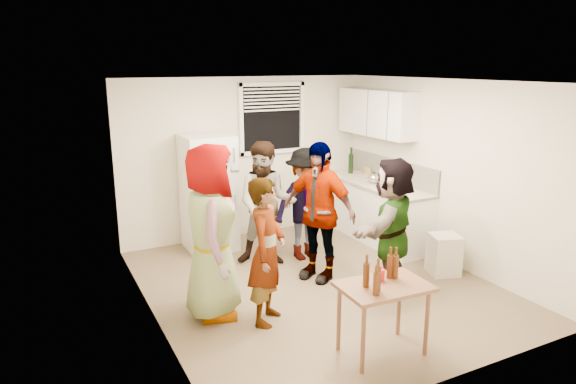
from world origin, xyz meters
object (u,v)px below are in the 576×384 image
guest_back_left (267,263)px  guest_back_right (305,257)px  serving_table (381,352)px  beer_bottle_counter (383,187)px  trash_bin (444,256)px  refrigerator (209,193)px  guest_black (317,277)px  guest_orange (389,288)px  guest_stripe (268,320)px  blue_cup (392,191)px  wine_bottle (351,173)px  red_cup (380,280)px  kettle (374,183)px  beer_bottle_table (376,295)px  guest_grey (215,313)px

guest_back_left → guest_back_right: bearing=21.7°
guest_back_left → serving_table: bearing=-61.6°
beer_bottle_counter → trash_bin: size_ratio=0.44×
serving_table → guest_back_right: serving_table is taller
beer_bottle_counter → trash_bin: beer_bottle_counter is taller
refrigerator → guest_black: size_ratio=0.96×
serving_table → guest_orange: 1.49m
guest_stripe → guest_black: 1.30m
guest_stripe → guest_back_left: bearing=17.0°
blue_cup → beer_bottle_counter: bearing=84.1°
guest_black → blue_cup: bearing=78.3°
guest_black → wine_bottle: bearing=110.1°
refrigerator → guest_black: (0.88, -1.69, -0.85)m
red_cup → guest_orange: size_ratio=0.07×
kettle → guest_black: size_ratio=0.13×
wine_bottle → serving_table: (-1.98, -3.52, -0.90)m
refrigerator → guest_stripe: size_ratio=1.08×
wine_bottle → guest_black: 2.52m
beer_bottle_counter → blue_cup: (-0.03, -0.25, 0.00)m
wine_bottle → beer_bottle_table: (-2.18, -3.66, -0.20)m
refrigerator → guest_grey: (-0.64, -2.03, -0.85)m
kettle → guest_orange: bearing=-126.0°
wine_bottle → guest_stripe: size_ratio=0.21×
kettle → wine_bottle: wine_bottle is taller
kettle → guest_orange: 2.05m
refrigerator → trash_bin: size_ratio=3.20×
kettle → beer_bottle_table: size_ratio=1.09×
beer_bottle_counter → guest_grey: beer_bottle_counter is taller
beer_bottle_counter → guest_back_left: size_ratio=0.14×
trash_bin → guest_black: bearing=157.2°
kettle → red_cup: bearing=-131.6°
beer_bottle_table → guest_grey: bearing=120.7°
beer_bottle_table → guest_black: bearing=74.1°
refrigerator → red_cup: bearing=-80.8°
refrigerator → guest_stripe: refrigerator is taller
serving_table → guest_black: (0.36, 1.82, 0.00)m
trash_bin → guest_grey: 3.08m
blue_cup → guest_grey: bearing=-166.5°
beer_bottle_counter → red_cup: bearing=-127.5°
blue_cup → red_cup: size_ratio=1.05×
blue_cup → guest_back_left: bearing=168.4°
guest_stripe → guest_black: size_ratio=0.89×
kettle → wine_bottle: bearing=76.2°
beer_bottle_counter → guest_orange: size_ratio=0.14×
serving_table → guest_grey: size_ratio=0.44×
blue_cup → beer_bottle_table: bearing=-130.7°
beer_bottle_counter → guest_back_left: beer_bottle_counter is taller
refrigerator → blue_cup: 2.67m
guest_orange → kettle: bearing=-154.5°
guest_grey → red_cup: bearing=-121.0°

